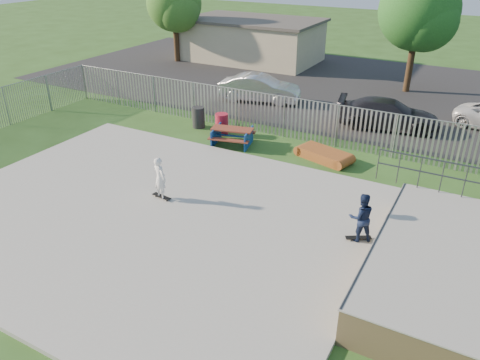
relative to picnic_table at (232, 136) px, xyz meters
The scene contains 18 objects.
ground 6.97m from the picnic_table, 84.55° to the right, with size 120.00×120.00×0.00m, color #2C501B.
concrete_slab 6.97m from the picnic_table, 84.55° to the right, with size 15.00×12.00×0.15m, color #A2A29C.
quarter_pipe 11.74m from the picnic_table, 30.10° to the right, with size 5.50×7.05×2.19m.
fence 2.93m from the picnic_table, 54.66° to the right, with size 26.04×16.02×2.00m.
picnic_table is the anchor object (origin of this frame).
funbox 4.34m from the picnic_table, ahead, with size 2.34×1.61×0.42m.
trash_bin_red 1.46m from the picnic_table, 140.29° to the left, with size 0.62×0.62×1.04m, color maroon.
trash_bin_grey 2.90m from the picnic_table, 155.88° to the left, with size 0.63×0.63×1.05m, color black.
parking_lot 12.10m from the picnic_table, 86.87° to the left, with size 40.00×18.00×0.02m, color black.
car_silver 6.87m from the picnic_table, 106.10° to the left, with size 1.64×4.69×1.55m, color silver.
car_dark 8.11m from the picnic_table, 44.54° to the left, with size 2.03×5.00×1.45m, color #232227.
building 17.71m from the picnic_table, 114.54° to the left, with size 10.40×6.40×3.20m.
tree_left 18.34m from the picnic_table, 133.90° to the left, with size 4.17×4.17×6.44m.
tree_mid 14.69m from the picnic_table, 67.87° to the left, with size 4.67×4.67×7.21m.
skateboard_a 9.01m from the picnic_table, 34.33° to the right, with size 0.79×0.58×0.08m.
skateboard_b 5.94m from the picnic_table, 85.78° to the right, with size 0.82×0.31×0.08m.
skater_navy 9.02m from the picnic_table, 34.33° to the right, with size 0.77×0.60×1.59m, color #141F3F.
skater_white 5.96m from the picnic_table, 85.78° to the right, with size 0.58×0.38×1.59m, color white.
Camera 1 is at (9.43, -10.57, 8.39)m, focal length 35.00 mm.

